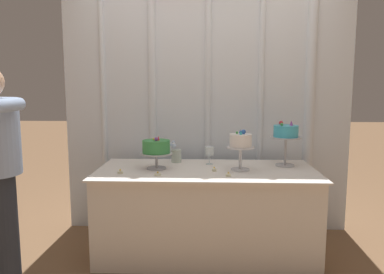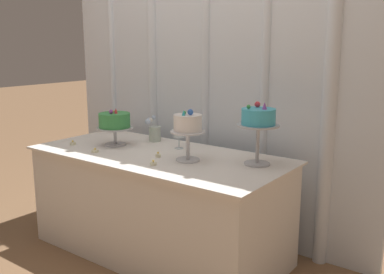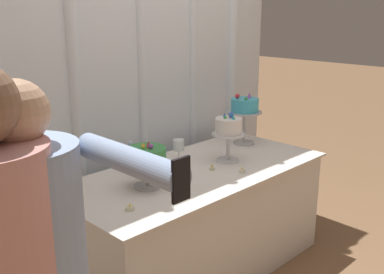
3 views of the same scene
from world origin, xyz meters
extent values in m
plane|color=#846042|center=(0.00, 0.00, 0.00)|extent=(24.00, 24.00, 0.00)
cube|color=silver|center=(0.00, 0.68, 1.39)|extent=(2.76, 0.04, 2.78)
cylinder|color=silver|center=(-1.01, 0.65, 1.39)|extent=(0.05, 0.05, 2.78)
cylinder|color=silver|center=(-0.53, 0.65, 1.39)|extent=(0.08, 0.08, 2.78)
cylinder|color=silver|center=(0.01, 0.65, 1.39)|extent=(0.06, 0.06, 2.78)
cylinder|color=silver|center=(0.52, 0.65, 1.39)|extent=(0.06, 0.06, 2.78)
cylinder|color=silver|center=(0.98, 0.65, 1.39)|extent=(0.09, 0.09, 2.78)
cube|color=white|center=(0.00, 0.10, 0.36)|extent=(1.78, 0.80, 0.72)
cube|color=white|center=(0.00, 0.10, 0.73)|extent=(1.83, 0.85, 0.01)
cylinder|color=#B2B2B7|center=(-0.42, 0.10, 0.74)|extent=(0.16, 0.16, 0.01)
cylinder|color=#B2B2B7|center=(-0.42, 0.10, 0.80)|extent=(0.02, 0.02, 0.11)
cylinder|color=#B2B2B7|center=(-0.42, 0.10, 0.86)|extent=(0.27, 0.27, 0.01)
cylinder|color=#388E47|center=(-0.42, 0.10, 0.92)|extent=(0.23, 0.23, 0.11)
cone|color=#DB333D|center=(-0.40, 0.10, 0.99)|extent=(0.03, 0.03, 0.04)
sphere|color=orange|center=(-0.42, 0.12, 0.99)|extent=(0.02, 0.02, 0.02)
sphere|color=yellow|center=(-0.44, 0.10, 0.99)|extent=(0.02, 0.02, 0.02)
sphere|color=purple|center=(-0.41, 0.06, 0.99)|extent=(0.03, 0.03, 0.03)
cylinder|color=silver|center=(0.28, 0.07, 0.74)|extent=(0.15, 0.15, 0.01)
cylinder|color=silver|center=(0.28, 0.07, 0.83)|extent=(0.03, 0.03, 0.18)
cylinder|color=silver|center=(0.28, 0.07, 0.93)|extent=(0.22, 0.22, 0.01)
cylinder|color=white|center=(0.28, 0.07, 0.98)|extent=(0.18, 0.18, 0.11)
sphere|color=blue|center=(0.30, 0.07, 1.05)|extent=(0.04, 0.04, 0.04)
cone|color=blue|center=(0.28, 0.11, 1.05)|extent=(0.02, 0.02, 0.03)
sphere|color=green|center=(0.25, 0.08, 1.05)|extent=(0.02, 0.02, 0.02)
cone|color=#2DB2B7|center=(0.28, 0.03, 1.05)|extent=(0.02, 0.02, 0.03)
cylinder|color=#B2B2B7|center=(0.68, 0.26, 0.74)|extent=(0.16, 0.16, 0.01)
cylinder|color=#B2B2B7|center=(0.68, 0.26, 0.86)|extent=(0.02, 0.02, 0.23)
cylinder|color=#B2B2B7|center=(0.68, 0.26, 0.98)|extent=(0.26, 0.26, 0.01)
cylinder|color=#3DB2D1|center=(0.68, 0.26, 1.04)|extent=(0.21, 0.21, 0.10)
cone|color=purple|center=(0.73, 0.25, 1.11)|extent=(0.03, 0.03, 0.04)
sphere|color=#DB333D|center=(0.65, 0.31, 1.11)|extent=(0.04, 0.04, 0.04)
sphere|color=green|center=(0.64, 0.21, 1.10)|extent=(0.03, 0.03, 0.03)
cylinder|color=silver|center=(0.03, 0.30, 0.74)|extent=(0.06, 0.06, 0.00)
cylinder|color=silver|center=(0.03, 0.30, 0.78)|extent=(0.01, 0.01, 0.08)
cylinder|color=silver|center=(0.03, 0.30, 0.85)|extent=(0.08, 0.08, 0.07)
cylinder|color=#B2C1B2|center=(-0.27, 0.38, 0.79)|extent=(0.09, 0.09, 0.12)
sphere|color=silver|center=(-0.30, 0.41, 0.91)|extent=(0.03, 0.03, 0.03)
sphere|color=silver|center=(-0.29, 0.32, 0.89)|extent=(0.04, 0.04, 0.04)
sphere|color=white|center=(-0.30, 0.36, 0.90)|extent=(0.03, 0.03, 0.03)
sphere|color=silver|center=(-0.32, 0.37, 0.90)|extent=(0.03, 0.03, 0.03)
cylinder|color=beige|center=(-0.69, -0.08, 0.74)|extent=(0.05, 0.05, 0.02)
sphere|color=#F9CC4C|center=(-0.69, -0.08, 0.76)|extent=(0.01, 0.01, 0.01)
cylinder|color=beige|center=(-0.38, -0.13, 0.74)|extent=(0.05, 0.05, 0.01)
sphere|color=#F9CC4C|center=(-0.38, -0.13, 0.76)|extent=(0.01, 0.01, 0.01)
cylinder|color=beige|center=(0.06, 0.03, 0.74)|extent=(0.04, 0.04, 0.02)
sphere|color=#F9CC4C|center=(0.06, 0.03, 0.76)|extent=(0.01, 0.01, 0.01)
cylinder|color=beige|center=(0.17, -0.14, 0.74)|extent=(0.04, 0.04, 0.02)
sphere|color=#F9CC4C|center=(0.17, -0.14, 0.76)|extent=(0.01, 0.01, 0.01)
cylinder|color=#93ADD6|center=(-1.22, -0.80, 1.31)|extent=(0.08, 0.46, 0.08)
cylinder|color=#D6938E|center=(-1.33, -0.56, 1.10)|extent=(0.08, 0.08, 0.49)
camera|label=1|loc=(0.00, -2.95, 1.43)|focal=34.81mm
camera|label=2|loc=(1.95, -2.13, 1.49)|focal=41.25mm
camera|label=3|loc=(-2.01, -1.86, 1.75)|focal=42.68mm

